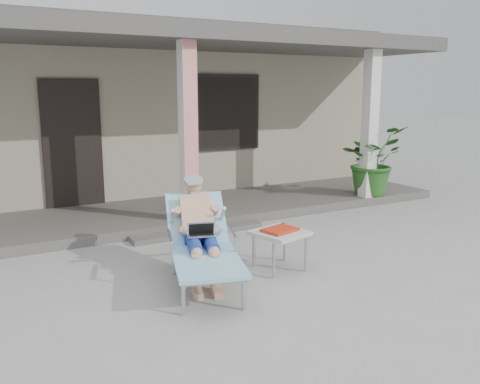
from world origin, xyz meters
TOP-DOWN VIEW (x-y plane):
  - ground at (0.00, 0.00)m, footprint 60.00×60.00m
  - house at (0.00, 6.50)m, footprint 10.40×5.40m
  - porch_deck at (0.00, 3.00)m, footprint 10.00×2.00m
  - porch_overhang at (0.00, 2.95)m, footprint 10.00×2.30m
  - porch_step at (0.00, 1.85)m, footprint 2.00×0.30m
  - lounger at (-0.72, 0.16)m, footprint 1.13×1.84m
  - side_table at (0.24, 0.05)m, footprint 0.67×0.67m
  - potted_palm at (3.73, 2.29)m, footprint 1.33×1.21m

SIDE VIEW (x-z plane):
  - ground at x=0.00m, z-range 0.00..0.00m
  - porch_step at x=0.00m, z-range 0.00..0.07m
  - porch_deck at x=0.00m, z-range 0.00..0.15m
  - side_table at x=0.24m, z-range 0.17..0.66m
  - lounger at x=-0.72m, z-range 0.13..1.29m
  - potted_palm at x=3.73m, z-range 0.15..1.42m
  - house at x=0.00m, z-range 0.02..3.32m
  - porch_overhang at x=0.00m, z-range 1.36..4.21m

